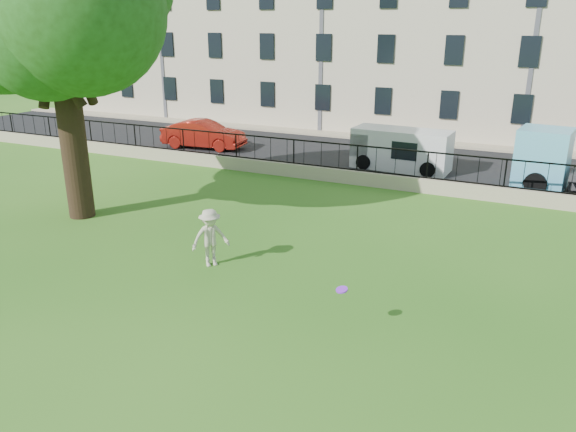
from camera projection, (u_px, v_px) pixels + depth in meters
The scene contains 10 objects.
ground at pixel (205, 302), 14.19m from camera, with size 120.00×120.00×0.00m, color #286417.
retaining_wall at pixel (356, 177), 24.36m from camera, with size 50.00×0.40×0.60m, color tan.
iron_railing at pixel (357, 158), 24.08m from camera, with size 50.00×0.05×1.13m.
street at pixel (386, 161), 28.48m from camera, with size 60.00×9.00×0.01m, color black.
sidewalk at pixel (410, 141), 32.91m from camera, with size 60.00×1.40×0.12m, color tan.
building_row at pixel (439, 18), 35.51m from camera, with size 56.40×10.40×13.80m.
man at pixel (210, 238), 16.03m from camera, with size 1.11×0.64×1.71m, color #BAB297.
frisbee at pixel (342, 290), 12.49m from camera, with size 0.27×0.27×0.03m, color #8828E5.
red_sedan at pixel (203, 134), 31.14m from camera, with size 1.62×4.64×1.53m, color red.
white_van at pixel (401, 149), 26.63m from camera, with size 4.55×1.77×1.91m, color silver.
Camera 1 is at (7.27, -10.61, 6.71)m, focal length 35.00 mm.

